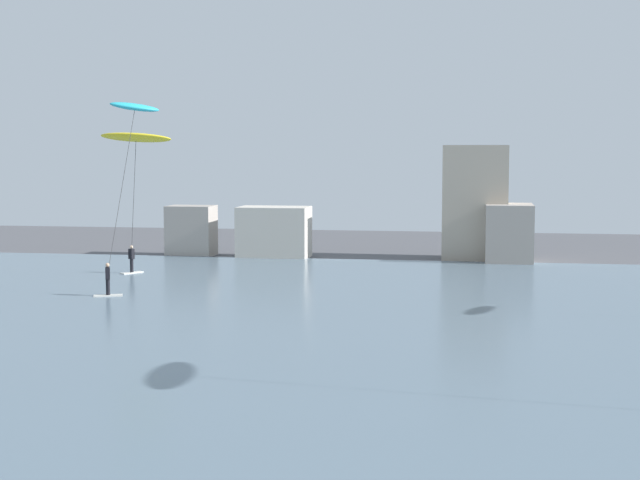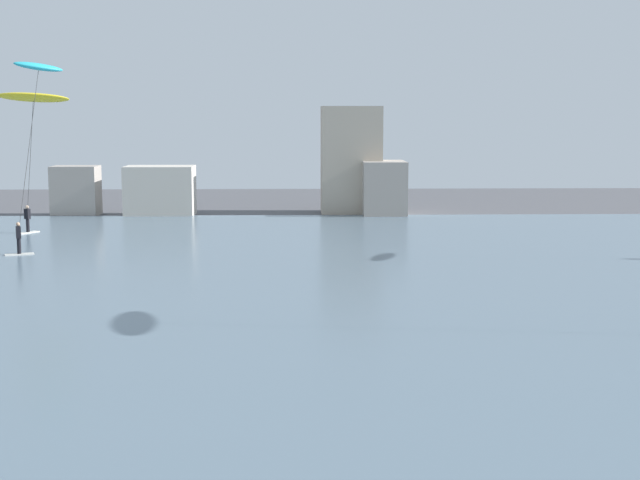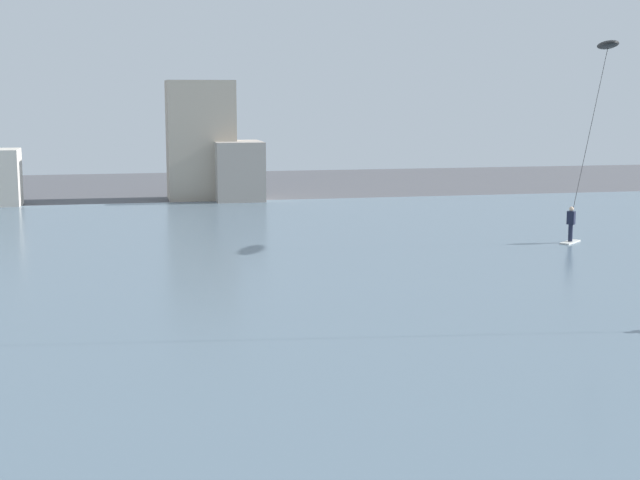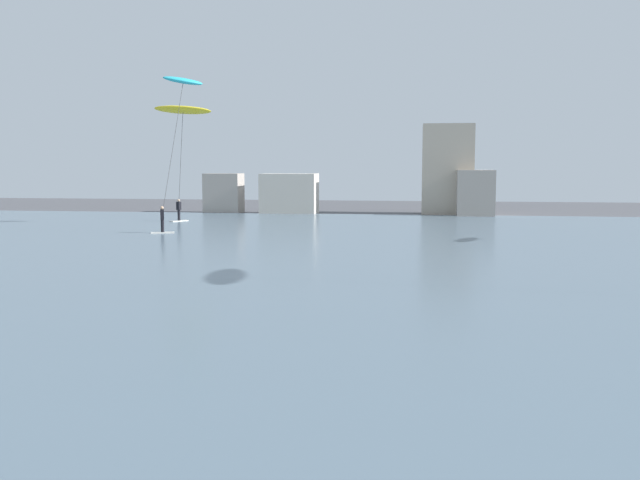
{
  "view_description": "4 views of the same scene",
  "coord_description": "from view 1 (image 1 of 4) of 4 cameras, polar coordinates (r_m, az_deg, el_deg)",
  "views": [
    {
      "loc": [
        3.27,
        -4.97,
        7.22
      ],
      "look_at": [
        -0.42,
        17.12,
        5.1
      ],
      "focal_mm": 52.36,
      "sensor_mm": 36.0,
      "label": 1
    },
    {
      "loc": [
        -0.83,
        -7.01,
        7.08
      ],
      "look_at": [
        -0.34,
        10.49,
        4.65
      ],
      "focal_mm": 51.05,
      "sensor_mm": 36.0,
      "label": 2
    },
    {
      "loc": [
        -1.99,
        -2.67,
        6.79
      ],
      "look_at": [
        1.63,
        14.19,
        4.1
      ],
      "focal_mm": 52.65,
      "sensor_mm": 36.0,
      "label": 3
    },
    {
      "loc": [
        0.83,
        -1.43,
        4.26
      ],
      "look_at": [
        -1.17,
        12.43,
        2.72
      ],
      "focal_mm": 38.44,
      "sensor_mm": 36.0,
      "label": 4
    }
  ],
  "objects": [
    {
      "name": "kitesurfer_yellow",
      "position": [
        53.08,
        -11.2,
        5.66
      ],
      "size": [
        4.07,
        4.04,
        8.37
      ],
      "color": "silver",
      "rests_on": "water_bay"
    },
    {
      "name": "water_bay",
      "position": [
        36.08,
        4.12,
        -6.07
      ],
      "size": [
        84.0,
        52.0,
        0.1
      ],
      "primitive_type": "cube",
      "color": "slate",
      "rests_on": "ground"
    },
    {
      "name": "kitesurfer_cyan",
      "position": [
        48.47,
        -11.49,
        6.51
      ],
      "size": [
        2.76,
        3.68,
        9.78
      ],
      "color": "silver",
      "rests_on": "water_bay"
    },
    {
      "name": "far_shore_buildings",
      "position": [
        63.04,
        5.36,
        1.38
      ],
      "size": [
        24.82,
        5.24,
        7.67
      ],
      "color": "#A89E93",
      "rests_on": "ground"
    }
  ]
}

